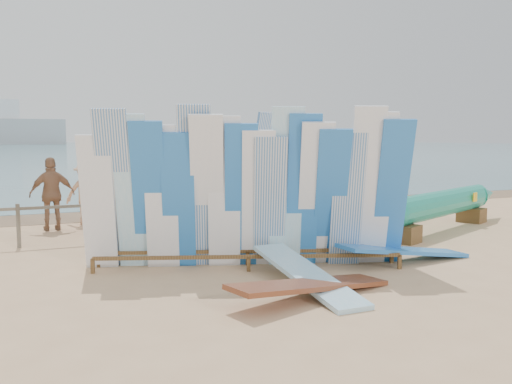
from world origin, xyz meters
name	(u,v)px	position (x,y,z in m)	size (l,w,h in m)	color
ground	(148,272)	(0.00, 0.00, 0.00)	(160.00, 160.00, 0.00)	tan
ocean	(33,147)	(0.00, 128.00, 0.00)	(320.00, 240.00, 0.02)	slate
wet_sand_strip	(96,215)	(0.00, 7.20, 0.00)	(40.00, 2.60, 0.01)	brown
fence	(118,212)	(0.00, 3.00, 0.63)	(12.08, 0.08, 0.90)	#6B6251
main_surfboard_rack	(249,196)	(1.65, -0.44, 1.25)	(5.45, 2.54, 2.78)	brown
side_surfboard_rack	(276,183)	(3.25, 1.85, 1.25)	(2.48, 1.28, 2.77)	brown
outrigger_canoe	(442,205)	(7.30, 1.17, 0.63)	(6.55, 3.38, 0.98)	brown
vendor_table	(305,223)	(3.65, 1.23, 0.42)	(1.07, 0.86, 1.26)	brown
flat_board_d	(404,262)	(4.39, -1.15, 0.00)	(0.56, 2.70, 0.07)	blue
flat_board_c	(312,297)	(1.82, -2.38, 0.00)	(0.56, 2.70, 0.07)	brown
flat_board_b	(306,287)	(2.00, -1.86, 0.00)	(0.56, 2.70, 0.07)	#8DC9E3
beach_chair_left	(113,222)	(0.05, 4.18, 0.23)	(0.49, 0.51, 0.77)	#B02012
beach_chair_right	(132,221)	(0.45, 3.95, 0.27)	(0.59, 0.61, 0.92)	#B02012
stroller	(166,210)	(1.28, 3.99, 0.47)	(0.74, 0.94, 1.17)	#B02012
beachgoer_3	(86,193)	(-0.41, 5.67, 0.82)	(1.05, 0.44, 1.63)	tan
beachgoer_7	(226,187)	(3.35, 5.37, 0.86)	(0.63, 0.34, 1.72)	#8C6042
beachgoer_4	(52,194)	(-1.26, 4.94, 0.89)	(1.04, 0.45, 1.77)	#8C6042
beachgoer_6	(135,193)	(0.76, 5.12, 0.80)	(0.78, 0.37, 1.60)	tan
beachgoer_10	(371,181)	(7.86, 4.88, 0.91)	(1.07, 0.46, 1.82)	#8C6042
beachgoer_5	(147,185)	(1.29, 6.23, 0.90)	(1.68, 0.54, 1.81)	beige
beachgoer_extra_0	(378,182)	(8.56, 5.48, 0.82)	(1.06, 0.44, 1.64)	tan
beachgoer_8	(278,190)	(4.14, 3.64, 0.89)	(0.86, 0.41, 1.78)	beige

